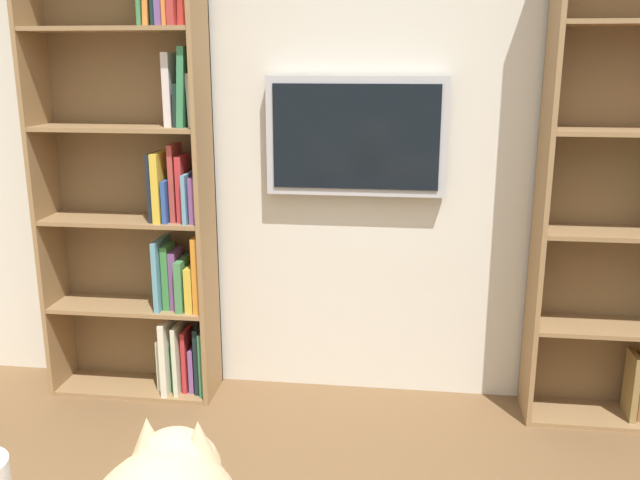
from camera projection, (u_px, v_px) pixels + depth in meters
The scene contains 3 objects.
wall_back at pixel (371, 121), 3.23m from camera, with size 4.52×0.06×2.70m, color silver.
bookshelf_right at pixel (145, 182), 3.28m from camera, with size 0.81×0.28×2.21m.
wall_mounted_tv at pixel (356, 136), 3.18m from camera, with size 0.83×0.07×0.55m.
Camera 1 is at (-0.18, 1.04, 1.64)m, focal length 38.86 mm.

